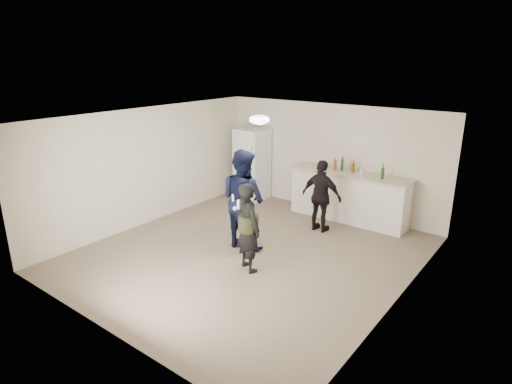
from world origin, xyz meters
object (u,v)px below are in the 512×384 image
Objects in this scene: woman at (248,227)px; fridge at (252,164)px; shaker at (323,166)px; spectator at (321,196)px; man at (243,199)px; counter at (348,197)px.

fridge is at bearing -31.16° from woman.
shaker is at bearing -62.84° from woman.
fridge reaches higher than woman.
spectator is (0.42, -0.79, -0.42)m from shaker.
man is 1.25× the size of spectator.
man reaches higher than counter.
spectator is (0.81, 1.55, -0.19)m from man.
counter is 1.44× the size of fridge.
shaker is (2.03, -0.05, 0.28)m from fridge.
counter is 0.89m from shaker.
woman is 1.02× the size of spectator.
spectator is at bearing -108.73° from man.
shaker is 2.39m from man.
man reaches higher than fridge.
woman is at bearing -84.87° from shaker.
man is (-0.39, -2.35, -0.23)m from shaker.
fridge reaches higher than counter.
shaker is at bearing -61.50° from spectator.
counter is 1.72× the size of spectator.
woman is (0.66, -0.69, -0.18)m from man.
shaker is at bearing -168.64° from counter.
shaker is at bearing -1.42° from fridge.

